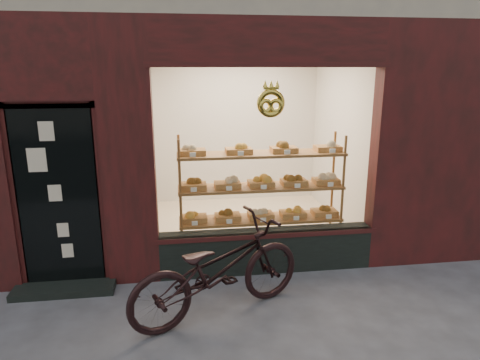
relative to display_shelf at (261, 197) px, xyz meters
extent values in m
cube|color=black|center=(0.00, -0.42, -0.58)|extent=(2.70, 0.25, 0.55)
cube|color=black|center=(-2.45, -0.49, 0.24)|extent=(0.90, 0.04, 2.15)
cube|color=black|center=(-2.45, -0.65, -0.82)|extent=(1.15, 0.35, 0.08)
torus|color=gold|center=(0.00, -0.53, 1.29)|extent=(0.33, 0.07, 0.33)
cube|color=brown|center=(0.00, 0.00, -0.81)|extent=(2.20, 0.45, 0.04)
cube|color=brown|center=(0.00, 0.00, -0.31)|extent=(2.20, 0.45, 0.03)
cube|color=brown|center=(0.00, 0.00, 0.14)|extent=(2.20, 0.45, 0.04)
cube|color=brown|center=(0.00, 0.00, 0.59)|extent=(2.20, 0.45, 0.04)
cylinder|color=brown|center=(-1.07, -0.19, -0.01)|extent=(0.04, 0.04, 1.70)
cylinder|color=brown|center=(1.07, -0.19, -0.01)|extent=(0.04, 0.04, 1.70)
cylinder|color=brown|center=(-1.07, 0.20, -0.01)|extent=(0.04, 0.04, 1.70)
cylinder|color=brown|center=(1.07, 0.20, -0.01)|extent=(0.04, 0.04, 1.70)
cube|color=brown|center=(-0.90, 0.00, -0.26)|extent=(0.34, 0.24, 0.07)
sphere|color=#BE7621|center=(-0.90, 0.00, -0.17)|extent=(0.11, 0.11, 0.11)
cube|color=white|center=(-0.90, -0.18, -0.26)|extent=(0.07, 0.01, 0.05)
cube|color=brown|center=(-0.45, 0.00, -0.26)|extent=(0.34, 0.24, 0.07)
sphere|color=brown|center=(-0.45, 0.00, -0.17)|extent=(0.11, 0.11, 0.11)
cube|color=white|center=(-0.45, -0.18, -0.26)|extent=(0.07, 0.01, 0.05)
cube|color=brown|center=(0.00, 0.00, -0.26)|extent=(0.34, 0.24, 0.07)
sphere|color=beige|center=(0.00, 0.00, -0.17)|extent=(0.11, 0.11, 0.11)
cube|color=white|center=(0.00, -0.18, -0.26)|extent=(0.07, 0.01, 0.05)
cube|color=brown|center=(0.45, 0.00, -0.26)|extent=(0.34, 0.24, 0.07)
sphere|color=#BE7621|center=(0.45, 0.00, -0.17)|extent=(0.11, 0.11, 0.11)
cube|color=white|center=(0.45, -0.18, -0.26)|extent=(0.07, 0.01, 0.05)
cube|color=brown|center=(0.90, 0.00, -0.26)|extent=(0.34, 0.24, 0.07)
sphere|color=brown|center=(0.90, 0.00, -0.17)|extent=(0.11, 0.11, 0.11)
cube|color=white|center=(0.90, -0.18, -0.26)|extent=(0.08, 0.01, 0.05)
cube|color=brown|center=(-0.90, 0.00, 0.19)|extent=(0.34, 0.24, 0.07)
sphere|color=brown|center=(-0.90, 0.00, 0.28)|extent=(0.11, 0.11, 0.11)
cube|color=white|center=(-0.90, -0.18, 0.19)|extent=(0.07, 0.01, 0.06)
cube|color=brown|center=(-0.45, 0.00, 0.19)|extent=(0.34, 0.24, 0.07)
sphere|color=beige|center=(-0.45, 0.00, 0.28)|extent=(0.11, 0.11, 0.11)
cube|color=white|center=(-0.45, -0.18, 0.19)|extent=(0.07, 0.01, 0.06)
cube|color=brown|center=(0.00, 0.00, 0.19)|extent=(0.34, 0.24, 0.07)
sphere|color=#BE7621|center=(0.00, 0.00, 0.28)|extent=(0.11, 0.11, 0.11)
cube|color=white|center=(0.00, -0.18, 0.19)|extent=(0.07, 0.01, 0.06)
cube|color=brown|center=(0.45, 0.00, 0.19)|extent=(0.34, 0.24, 0.07)
sphere|color=brown|center=(0.45, 0.00, 0.28)|extent=(0.11, 0.11, 0.11)
cube|color=white|center=(0.45, -0.18, 0.19)|extent=(0.07, 0.01, 0.06)
cube|color=brown|center=(0.90, 0.00, 0.19)|extent=(0.34, 0.24, 0.07)
sphere|color=beige|center=(0.90, 0.00, 0.28)|extent=(0.11, 0.11, 0.11)
cube|color=white|center=(0.90, -0.18, 0.19)|extent=(0.08, 0.01, 0.06)
cube|color=brown|center=(-0.90, 0.00, 0.64)|extent=(0.34, 0.24, 0.07)
sphere|color=beige|center=(-0.90, 0.00, 0.73)|extent=(0.11, 0.11, 0.11)
cube|color=white|center=(-0.90, -0.18, 0.64)|extent=(0.07, 0.01, 0.06)
cube|color=brown|center=(-0.30, 0.00, 0.64)|extent=(0.34, 0.24, 0.07)
sphere|color=#BE7621|center=(-0.30, 0.00, 0.73)|extent=(0.11, 0.11, 0.11)
cube|color=white|center=(-0.30, -0.18, 0.64)|extent=(0.08, 0.01, 0.06)
cube|color=brown|center=(0.30, 0.00, 0.64)|extent=(0.34, 0.24, 0.07)
sphere|color=brown|center=(0.30, 0.00, 0.73)|extent=(0.11, 0.11, 0.11)
cube|color=white|center=(0.30, -0.18, 0.64)|extent=(0.07, 0.01, 0.06)
cube|color=brown|center=(0.90, 0.00, 0.64)|extent=(0.34, 0.24, 0.07)
sphere|color=beige|center=(0.90, 0.00, 0.73)|extent=(0.11, 0.11, 0.11)
cube|color=white|center=(0.90, -0.18, 0.64)|extent=(0.08, 0.01, 0.06)
imported|color=black|center=(-0.70, -1.36, -0.34)|extent=(2.09, 1.42, 1.04)
camera|label=1|loc=(-1.05, -5.40, 1.69)|focal=32.00mm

